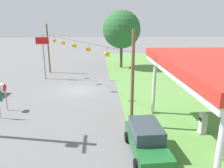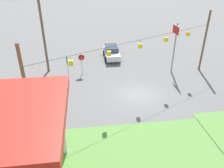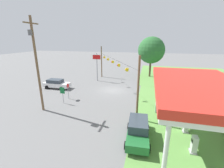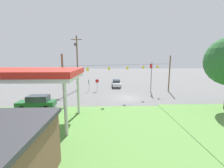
{
  "view_description": "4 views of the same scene",
  "coord_description": "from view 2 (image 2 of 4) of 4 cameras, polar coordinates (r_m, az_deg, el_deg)",
  "views": [
    {
      "loc": [
        24.19,
        2.66,
        7.83
      ],
      "look_at": [
        3.55,
        3.85,
        1.73
      ],
      "focal_mm": 35.0,
      "sensor_mm": 36.0,
      "label": 1
    },
    {
      "loc": [
        5.03,
        18.73,
        11.31
      ],
      "look_at": [
        2.84,
        1.87,
        2.34
      ],
      "focal_mm": 35.0,
      "sensor_mm": 36.0,
      "label": 2
    },
    {
      "loc": [
        24.73,
        5.94,
        8.84
      ],
      "look_at": [
        5.68,
        1.23,
        2.94
      ],
      "focal_mm": 24.0,
      "sensor_mm": 36.0,
      "label": 3
    },
    {
      "loc": [
        3.13,
        24.89,
        6.6
      ],
      "look_at": [
        2.6,
        2.25,
        2.8
      ],
      "focal_mm": 24.0,
      "sensor_mm": 36.0,
      "label": 4
    }
  ],
  "objects": [
    {
      "name": "ground_plane",
      "position": [
        22.45,
        6.58,
        -2.63
      ],
      "size": [
        160.0,
        160.0,
        0.0
      ],
      "primitive_type": "plane",
      "color": "slate"
    },
    {
      "name": "car_on_crossroad",
      "position": [
        31.3,
        -0.13,
        8.37
      ],
      "size": [
        2.12,
        4.89,
        1.69
      ],
      "rotation": [
        0.0,
        0.0,
        1.57
      ],
      "color": "white",
      "rests_on": "ground"
    },
    {
      "name": "stop_sign_roadside",
      "position": [
        26.2,
        -7.97,
        6.3
      ],
      "size": [
        0.8,
        0.08,
        2.5
      ],
      "rotation": [
        0.0,
        0.0,
        3.14
      ],
      "color": "#99999E",
      "rests_on": "ground"
    },
    {
      "name": "stop_sign_overhead",
      "position": [
        26.75,
        16.18,
        11.25
      ],
      "size": [
        0.22,
        1.83,
        6.01
      ],
      "color": "gray",
      "rests_on": "ground"
    },
    {
      "name": "route_sign",
      "position": [
        26.22,
        -11.68,
        5.75
      ],
      "size": [
        0.1,
        0.7,
        2.4
      ],
      "color": "gray",
      "rests_on": "ground"
    },
    {
      "name": "utility_pole_main",
      "position": [
        26.62,
        -18.09,
        15.67
      ],
      "size": [
        2.2,
        0.44,
        11.33
      ],
      "color": "brown",
      "rests_on": "ground"
    },
    {
      "name": "signal_span_gantry",
      "position": [
        20.72,
        7.17,
        7.1
      ],
      "size": [
        18.62,
        10.24,
        7.26
      ],
      "color": "brown",
      "rests_on": "ground"
    }
  ]
}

